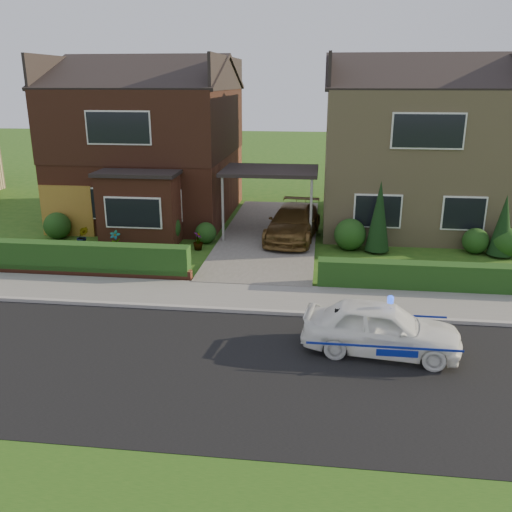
# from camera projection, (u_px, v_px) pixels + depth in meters

# --- Properties ---
(ground) EXTENTS (120.00, 120.00, 0.00)m
(ground) POSITION_uv_depth(u_px,v_px,m) (221.00, 368.00, 12.10)
(ground) COLOR #245115
(ground) RESTS_ON ground
(road) EXTENTS (60.00, 6.00, 0.02)m
(road) POSITION_uv_depth(u_px,v_px,m) (221.00, 368.00, 12.10)
(road) COLOR black
(road) RESTS_ON ground
(kerb) EXTENTS (60.00, 0.16, 0.12)m
(kerb) POSITION_uv_depth(u_px,v_px,m) (242.00, 311.00, 14.96)
(kerb) COLOR #9E9993
(kerb) RESTS_ON ground
(sidewalk) EXTENTS (60.00, 2.00, 0.10)m
(sidewalk) POSITION_uv_depth(u_px,v_px,m) (247.00, 297.00, 15.95)
(sidewalk) COLOR slate
(sidewalk) RESTS_ON ground
(driveway) EXTENTS (3.80, 12.00, 0.12)m
(driveway) POSITION_uv_depth(u_px,v_px,m) (270.00, 234.00, 22.47)
(driveway) COLOR #666059
(driveway) RESTS_ON ground
(house_left) EXTENTS (7.50, 9.53, 7.25)m
(house_left) POSITION_uv_depth(u_px,v_px,m) (151.00, 134.00, 24.72)
(house_left) COLOR brown
(house_left) RESTS_ON ground
(house_right) EXTENTS (7.50, 8.06, 7.25)m
(house_right) POSITION_uv_depth(u_px,v_px,m) (410.00, 140.00, 23.51)
(house_right) COLOR tan
(house_right) RESTS_ON ground
(carport_link) EXTENTS (3.80, 3.00, 2.77)m
(carport_link) POSITION_uv_depth(u_px,v_px,m) (270.00, 172.00, 21.62)
(carport_link) COLOR black
(carport_link) RESTS_ON ground
(garage_door) EXTENTS (2.20, 0.10, 2.10)m
(garage_door) POSITION_uv_depth(u_px,v_px,m) (67.00, 211.00, 22.14)
(garage_door) COLOR olive
(garage_door) RESTS_ON ground
(dwarf_wall) EXTENTS (7.70, 0.25, 0.36)m
(dwarf_wall) POSITION_uv_depth(u_px,v_px,m) (77.00, 271.00, 17.72)
(dwarf_wall) COLOR brown
(dwarf_wall) RESTS_ON ground
(hedge_left) EXTENTS (7.50, 0.55, 0.90)m
(hedge_left) POSITION_uv_depth(u_px,v_px,m) (79.00, 275.00, 17.92)
(hedge_left) COLOR black
(hedge_left) RESTS_ON ground
(hedge_right) EXTENTS (7.50, 0.55, 0.80)m
(hedge_right) POSITION_uv_depth(u_px,v_px,m) (441.00, 292.00, 16.48)
(hedge_right) COLOR black
(hedge_right) RESTS_ON ground
(shrub_left_far) EXTENTS (1.08, 1.08, 1.08)m
(shrub_left_far) POSITION_uv_depth(u_px,v_px,m) (57.00, 226.00, 21.89)
(shrub_left_far) COLOR black
(shrub_left_far) RESTS_ON ground
(shrub_left_mid) EXTENTS (1.32, 1.32, 1.32)m
(shrub_left_mid) POSITION_uv_depth(u_px,v_px,m) (164.00, 228.00, 21.14)
(shrub_left_mid) COLOR black
(shrub_left_mid) RESTS_ON ground
(shrub_left_near) EXTENTS (0.84, 0.84, 0.84)m
(shrub_left_near) POSITION_uv_depth(u_px,v_px,m) (206.00, 233.00, 21.31)
(shrub_left_near) COLOR black
(shrub_left_near) RESTS_ON ground
(shrub_right_near) EXTENTS (1.20, 1.20, 1.20)m
(shrub_right_near) POSITION_uv_depth(u_px,v_px,m) (350.00, 234.00, 20.42)
(shrub_right_near) COLOR black
(shrub_right_near) RESTS_ON ground
(shrub_right_mid) EXTENTS (0.96, 0.96, 0.96)m
(shrub_right_mid) POSITION_uv_depth(u_px,v_px,m) (476.00, 241.00, 20.01)
(shrub_right_mid) COLOR black
(shrub_right_mid) RESTS_ON ground
(shrub_right_far) EXTENTS (1.08, 1.08, 1.08)m
(shrub_right_far) POSITION_uv_depth(u_px,v_px,m) (507.00, 243.00, 19.60)
(shrub_right_far) COLOR black
(shrub_right_far) RESTS_ON ground
(conifer_a) EXTENTS (0.90, 0.90, 2.60)m
(conifer_a) POSITION_uv_depth(u_px,v_px,m) (379.00, 218.00, 19.90)
(conifer_a) COLOR black
(conifer_a) RESTS_ON ground
(conifer_b) EXTENTS (0.90, 0.90, 2.20)m
(conifer_b) POSITION_uv_depth(u_px,v_px,m) (503.00, 227.00, 19.45)
(conifer_b) COLOR black
(conifer_b) RESTS_ON ground
(police_car) EXTENTS (3.35, 3.80, 1.41)m
(police_car) POSITION_uv_depth(u_px,v_px,m) (381.00, 328.00, 12.62)
(police_car) COLOR white
(police_car) RESTS_ON ground
(driveway_car) EXTENTS (2.28, 4.60, 1.29)m
(driveway_car) POSITION_uv_depth(u_px,v_px,m) (293.00, 223.00, 21.47)
(driveway_car) COLOR brown
(driveway_car) RESTS_ON driveway
(potted_plant_a) EXTENTS (0.42, 0.29, 0.78)m
(potted_plant_a) POSITION_uv_depth(u_px,v_px,m) (115.00, 241.00, 20.31)
(potted_plant_a) COLOR gray
(potted_plant_a) RESTS_ON ground
(potted_plant_b) EXTENTS (0.54, 0.49, 0.82)m
(potted_plant_b) POSITION_uv_depth(u_px,v_px,m) (83.00, 237.00, 20.74)
(potted_plant_b) COLOR gray
(potted_plant_b) RESTS_ON ground
(potted_plant_c) EXTENTS (0.42, 0.42, 0.67)m
(potted_plant_c) POSITION_uv_depth(u_px,v_px,m) (198.00, 242.00, 20.45)
(potted_plant_c) COLOR gray
(potted_plant_c) RESTS_ON ground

